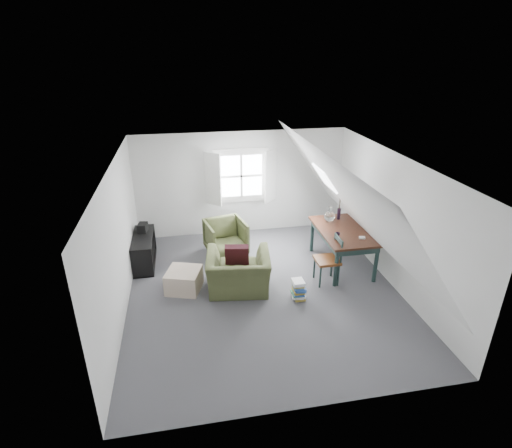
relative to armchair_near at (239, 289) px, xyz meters
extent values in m
plane|color=#46464B|center=(0.46, -0.12, 0.00)|extent=(5.50, 5.50, 0.00)
plane|color=white|center=(0.46, -0.12, 2.50)|extent=(5.50, 5.50, 0.00)
plane|color=silver|center=(0.46, 2.63, 1.25)|extent=(5.00, 0.00, 5.00)
plane|color=silver|center=(0.46, -2.87, 1.25)|extent=(5.00, 0.00, 5.00)
plane|color=silver|center=(-2.04, -0.12, 1.25)|extent=(0.00, 5.50, 5.50)
plane|color=silver|center=(2.96, -0.12, 1.25)|extent=(0.00, 5.50, 5.50)
plane|color=white|center=(-1.09, -0.12, 1.78)|extent=(3.19, 5.50, 4.48)
plane|color=white|center=(2.01, -0.12, 1.78)|extent=(3.19, 5.50, 4.48)
cube|color=white|center=(0.46, 2.61, 1.45)|extent=(1.30, 0.04, 1.30)
cube|color=white|center=(-0.22, 2.45, 1.45)|extent=(0.35, 0.35, 1.25)
cube|color=white|center=(1.14, 2.45, 1.45)|extent=(0.35, 0.35, 1.25)
cube|color=white|center=(0.46, 2.60, 1.45)|extent=(1.00, 0.02, 1.00)
cube|color=white|center=(0.46, 2.58, 1.45)|extent=(1.08, 0.04, 0.05)
cube|color=white|center=(0.46, 2.58, 1.45)|extent=(0.05, 0.04, 1.08)
cube|color=white|center=(2.01, 1.18, 1.75)|extent=(0.35, 0.75, 0.47)
imported|color=#3F4628|center=(0.00, 0.00, 0.00)|extent=(1.29, 1.16, 0.76)
imported|color=#3F4628|center=(-0.06, 1.53, 0.00)|extent=(0.99, 1.01, 0.77)
cube|color=#360E15|center=(0.00, 0.15, 0.67)|extent=(0.48, 0.33, 0.46)
cube|color=tan|center=(-1.02, 0.20, 0.20)|extent=(0.76, 0.76, 0.41)
cube|color=black|center=(2.26, 0.54, 0.80)|extent=(0.99, 1.65, 0.04)
cube|color=#1C2F2C|center=(2.26, 0.54, 0.72)|extent=(0.88, 1.54, 0.13)
cylinder|color=#1C2F2C|center=(1.85, -0.20, 0.39)|extent=(0.08, 0.08, 0.78)
cylinder|color=#1C2F2C|center=(2.67, -0.20, 0.39)|extent=(0.08, 0.08, 0.78)
cylinder|color=#1C2F2C|center=(1.85, 1.28, 0.39)|extent=(0.08, 0.08, 0.78)
cylinder|color=#1C2F2C|center=(2.67, 1.28, 0.39)|extent=(0.08, 0.08, 0.78)
sphere|color=silver|center=(2.11, 0.99, 0.95)|extent=(0.23, 0.23, 0.23)
cylinder|color=silver|center=(2.11, 0.99, 1.10)|extent=(0.07, 0.07, 0.13)
cylinder|color=black|center=(2.36, 1.09, 0.95)|extent=(0.08, 0.08, 0.24)
cylinder|color=#3F2D1E|center=(2.36, 1.09, 1.21)|extent=(0.03, 0.05, 0.43)
cylinder|color=#3F2D1E|center=(2.38, 1.10, 1.21)|extent=(0.04, 0.06, 0.43)
cylinder|color=#3F2D1E|center=(2.35, 1.08, 1.21)|extent=(0.05, 0.07, 0.43)
imported|color=black|center=(2.01, 0.24, 0.83)|extent=(0.13, 0.13, 0.09)
cube|color=white|center=(2.46, 0.09, 0.84)|extent=(0.12, 0.10, 0.04)
cube|color=#5C2D11|center=(2.48, 1.37, 0.41)|extent=(0.38, 0.38, 0.05)
cylinder|color=#1C2F2C|center=(2.64, 1.52, 0.20)|extent=(0.03, 0.03, 0.39)
cylinder|color=#1C2F2C|center=(2.64, 1.21, 0.20)|extent=(0.03, 0.03, 0.39)
cylinder|color=#1C2F2C|center=(2.33, 1.52, 0.20)|extent=(0.03, 0.03, 0.39)
cylinder|color=#1C2F2C|center=(2.33, 1.21, 0.20)|extent=(0.03, 0.03, 0.39)
cylinder|color=#1C2F2C|center=(2.64, 1.20, 0.61)|extent=(0.03, 0.03, 0.41)
cylinder|color=#1C2F2C|center=(2.33, 1.20, 0.61)|extent=(0.03, 0.03, 0.41)
cube|color=#1C2F2C|center=(2.48, 1.20, 0.77)|extent=(0.31, 0.03, 0.07)
cube|color=#1C2F2C|center=(2.48, 1.20, 0.66)|extent=(0.31, 0.03, 0.05)
cube|color=#5C2D11|center=(1.73, -0.03, 0.48)|extent=(0.45, 0.45, 0.05)
cylinder|color=#1C2F2C|center=(1.55, 0.16, 0.23)|extent=(0.04, 0.04, 0.46)
cylinder|color=#1C2F2C|center=(1.91, 0.16, 0.23)|extent=(0.04, 0.04, 0.46)
cylinder|color=#1C2F2C|center=(1.55, -0.21, 0.23)|extent=(0.04, 0.04, 0.46)
cylinder|color=#1C2F2C|center=(1.91, -0.21, 0.23)|extent=(0.04, 0.04, 0.46)
cylinder|color=#1C2F2C|center=(1.93, 0.16, 0.72)|extent=(0.04, 0.04, 0.48)
cylinder|color=#1C2F2C|center=(1.93, -0.21, 0.72)|extent=(0.04, 0.04, 0.48)
cube|color=#1C2F2C|center=(1.93, -0.03, 0.91)|extent=(0.03, 0.36, 0.09)
cube|color=#1C2F2C|center=(1.93, -0.03, 0.77)|extent=(0.03, 0.36, 0.06)
cube|color=black|center=(-1.82, 1.38, 0.02)|extent=(0.41, 1.24, 0.03)
cube|color=black|center=(-1.82, 1.38, 0.31)|extent=(0.41, 1.24, 0.03)
cube|color=black|center=(-1.82, 1.38, 0.62)|extent=(0.41, 1.24, 0.03)
cube|color=black|center=(-1.82, 0.77, 0.31)|extent=(0.41, 0.03, 0.62)
cube|color=black|center=(-1.82, 1.98, 0.31)|extent=(0.41, 0.03, 0.62)
cube|color=#264C99|center=(-1.82, 1.01, 0.13)|extent=(0.19, 0.21, 0.23)
cube|color=red|center=(-1.82, 1.48, 0.13)|extent=(0.19, 0.25, 0.23)
cube|color=white|center=(-1.82, 1.17, 0.43)|extent=(0.19, 0.23, 0.21)
cube|color=black|center=(-1.82, 1.63, 0.72)|extent=(0.22, 0.28, 0.20)
cube|color=#B29933|center=(1.06, -0.48, 0.02)|extent=(0.19, 0.25, 0.03)
cube|color=white|center=(1.03, -0.47, 0.05)|extent=(0.25, 0.28, 0.03)
cube|color=white|center=(1.06, -0.49, 0.08)|extent=(0.21, 0.27, 0.03)
cube|color=#337F4C|center=(1.02, -0.48, 0.11)|extent=(0.21, 0.26, 0.03)
cube|color=#264C99|center=(1.04, -0.50, 0.13)|extent=(0.22, 0.29, 0.02)
cube|color=#B29933|center=(1.04, -0.48, 0.15)|extent=(0.19, 0.25, 0.02)
cube|color=#B29933|center=(1.04, -0.46, 0.18)|extent=(0.22, 0.28, 0.03)
cube|color=#264C99|center=(1.07, -0.50, 0.21)|extent=(0.22, 0.29, 0.03)
cube|color=#264C99|center=(1.05, -0.50, 0.25)|extent=(0.23, 0.28, 0.03)
cube|color=#B29933|center=(1.04, -0.45, 0.28)|extent=(0.21, 0.26, 0.03)
cube|color=white|center=(1.03, -0.46, 0.31)|extent=(0.21, 0.24, 0.04)
cube|color=white|center=(1.03, -0.46, 0.35)|extent=(0.21, 0.25, 0.03)
camera|label=1|loc=(-0.86, -6.42, 4.26)|focal=28.00mm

